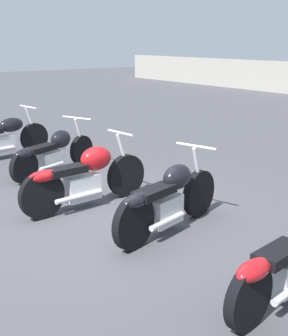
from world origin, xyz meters
TOP-DOWN VIEW (x-y plane):
  - ground_plane at (0.00, 0.00)m, footprint 60.00×60.00m
  - motorcycle_slot_0 at (-4.20, 0.17)m, footprint 0.64×1.97m
  - motorcycle_slot_1 at (-2.56, 0.46)m, footprint 0.98×1.93m
  - motorcycle_slot_2 at (-0.71, 0.09)m, footprint 0.57×2.08m
  - motorcycle_slot_3 at (0.69, 0.47)m, footprint 0.76×1.95m

SIDE VIEW (x-z plane):
  - ground_plane at x=0.00m, z-range 0.00..0.00m
  - motorcycle_slot_1 at x=-2.56m, z-range -0.08..0.85m
  - motorcycle_slot_0 at x=-4.20m, z-range -0.08..0.91m
  - motorcycle_slot_3 at x=0.69m, z-range -0.07..0.93m
  - motorcycle_slot_2 at x=-0.71m, z-range -0.06..0.95m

